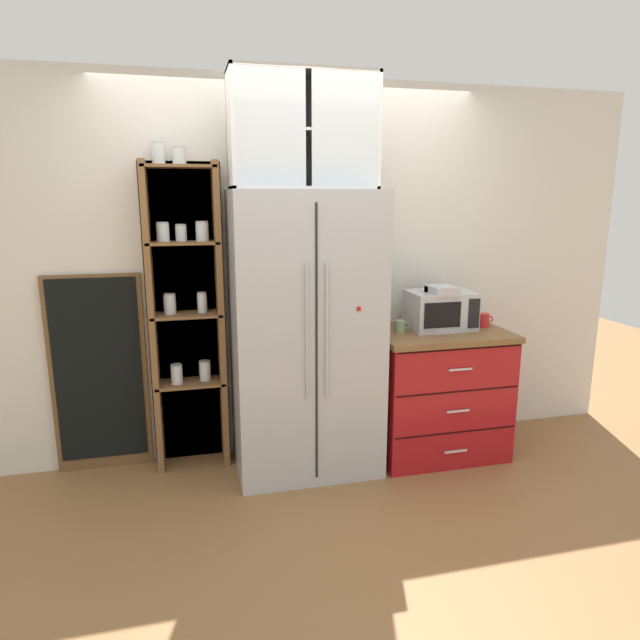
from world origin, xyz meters
name	(u,v)px	position (x,y,z in m)	size (l,w,h in m)	color
ground_plane	(307,466)	(0.00, 0.00, 0.00)	(10.73, 10.73, 0.00)	olive
wall_back_cream	(293,272)	(0.00, 0.40, 1.27)	(5.03, 0.10, 2.55)	silver
refrigerator	(305,335)	(0.00, 0.03, 0.91)	(0.92, 0.66, 1.83)	#B7BABF
pantry_shelf_column	(186,310)	(-0.74, 0.30, 1.06)	(0.51, 0.26, 2.11)	brown
counter_cabinet	(436,391)	(0.94, 0.03, 0.45)	(0.91, 0.67, 0.89)	#A8161C
microwave	(440,310)	(0.97, 0.08, 1.02)	(0.44, 0.33, 0.26)	#B7BABF
coffee_maker	(440,308)	(0.94, 0.04, 1.05)	(0.17, 0.20, 0.31)	#B7B7BC
mug_sage	(400,326)	(0.66, 0.04, 0.93)	(0.11, 0.07, 0.08)	#8CA37F
mug_red	(483,320)	(1.29, 0.05, 0.94)	(0.12, 0.09, 0.09)	red
bottle_green	(384,316)	(0.55, 0.07, 1.00)	(0.07, 0.07, 0.25)	#285B33
bottle_cobalt	(440,313)	(0.94, 0.02, 1.01)	(0.06, 0.06, 0.28)	navy
upper_cabinet	(302,132)	(0.00, 0.08, 2.17)	(0.89, 0.32, 0.68)	silver
chalkboard_menu	(99,373)	(-1.31, 0.33, 0.66)	(0.60, 0.04, 1.31)	brown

